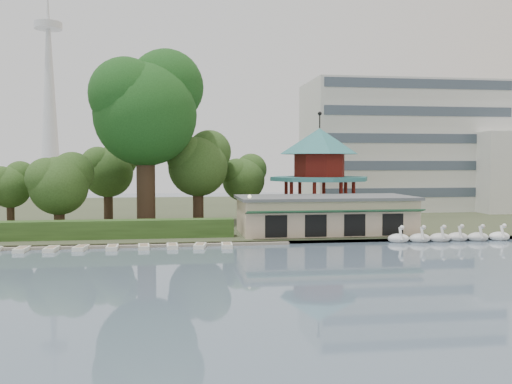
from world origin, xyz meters
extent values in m
plane|color=slate|center=(0.00, 0.00, 0.00)|extent=(220.00, 220.00, 0.00)
cube|color=#424930|center=(0.00, 52.00, 0.20)|extent=(220.00, 70.00, 0.40)
cube|color=gray|center=(0.00, 17.30, 0.15)|extent=(220.00, 0.60, 0.30)
cube|color=gray|center=(-12.00, 17.20, 0.12)|extent=(34.00, 1.60, 0.24)
cube|color=beige|center=(10.00, 22.00, 2.20)|extent=(18.00, 8.00, 3.60)
cube|color=#595B5E|center=(10.00, 22.00, 4.15)|extent=(18.60, 8.60, 0.30)
cube|color=#194C2D|center=(10.00, 17.70, 3.00)|extent=(18.00, 1.59, 0.45)
cylinder|color=beige|center=(12.00, 32.00, 1.00)|extent=(10.40, 10.40, 1.20)
cylinder|color=#307577|center=(12.00, 32.00, 5.85)|extent=(12.40, 12.40, 0.50)
cylinder|color=maroon|center=(12.00, 32.00, 7.50)|extent=(6.40, 6.40, 2.80)
cone|color=#307577|center=(12.00, 32.00, 10.50)|extent=(10.00, 10.00, 3.20)
cylinder|color=black|center=(12.00, 32.00, 13.00)|extent=(0.16, 0.16, 1.80)
cube|color=silver|center=(30.00, 50.00, 10.40)|extent=(30.00, 14.00, 20.00)
cone|color=silver|center=(-42.00, 140.00, 30.00)|extent=(6.00, 6.00, 60.00)
cylinder|color=silver|center=(-42.00, 140.00, 48.00)|extent=(8.00, 8.00, 2.00)
cube|color=#335420|center=(-15.00, 20.50, 1.30)|extent=(30.00, 2.00, 1.80)
cylinder|color=black|center=(1.50, 19.00, 2.40)|extent=(0.12, 0.12, 4.00)
sphere|color=beige|center=(1.50, 19.00, 4.50)|extent=(0.36, 0.36, 0.36)
cylinder|color=#3A281C|center=(-9.00, 28.00, 5.56)|extent=(2.06, 2.06, 10.33)
sphere|color=#1C4C19|center=(-9.00, 28.00, 13.21)|extent=(11.47, 11.47, 11.47)
sphere|color=#1C4C19|center=(-6.71, 29.72, 16.51)|extent=(8.60, 8.60, 8.60)
sphere|color=#1C4C19|center=(-11.01, 26.85, 15.27)|extent=(8.03, 8.03, 8.03)
cylinder|color=#3A281C|center=(-18.00, 26.00, 2.42)|extent=(1.12, 1.12, 4.04)
sphere|color=#335420|center=(-18.00, 26.00, 5.41)|extent=(6.21, 6.21, 6.21)
sphere|color=#335420|center=(-16.76, 26.93, 6.70)|extent=(4.66, 4.66, 4.66)
sphere|color=#335420|center=(-19.09, 25.38, 6.21)|extent=(4.35, 4.35, 4.35)
cylinder|color=#3A281C|center=(-24.00, 30.00, 2.30)|extent=(0.83, 0.83, 3.79)
sphere|color=#335420|center=(-24.00, 30.00, 5.10)|extent=(4.61, 4.61, 4.61)
sphere|color=#335420|center=(-23.08, 30.69, 6.32)|extent=(3.45, 3.45, 3.45)
sphere|color=#335420|center=(-24.81, 29.54, 5.86)|extent=(3.22, 3.22, 3.22)
cylinder|color=#3A281C|center=(-3.00, 32.00, 3.21)|extent=(1.29, 1.29, 5.61)
sphere|color=#335420|center=(-3.00, 32.00, 7.36)|extent=(7.14, 7.14, 7.14)
sphere|color=#335420|center=(-1.57, 33.07, 9.15)|extent=(5.36, 5.36, 5.36)
sphere|color=#335420|center=(-4.25, 31.29, 8.48)|extent=(5.00, 5.00, 5.00)
cylinder|color=#3A281C|center=(3.00, 36.00, 2.51)|extent=(0.99, 0.99, 4.21)
sphere|color=#335420|center=(3.00, 36.00, 5.62)|extent=(5.49, 5.49, 5.49)
sphere|color=#335420|center=(4.10, 36.82, 6.97)|extent=(4.12, 4.12, 4.12)
sphere|color=#335420|center=(2.04, 35.45, 6.46)|extent=(3.85, 3.85, 3.85)
cylinder|color=#3A281C|center=(-14.00, 36.00, 2.92)|extent=(1.12, 1.12, 5.03)
sphere|color=#335420|center=(-14.00, 36.00, 6.64)|extent=(6.22, 6.22, 6.22)
sphere|color=#335420|center=(-12.76, 36.93, 8.25)|extent=(4.66, 4.66, 4.66)
sphere|color=#335420|center=(-15.09, 35.38, 7.64)|extent=(4.35, 4.35, 4.35)
ellipsoid|color=white|center=(16.04, 16.59, 0.35)|extent=(2.16, 1.44, 0.99)
cylinder|color=white|center=(16.04, 16.04, 0.90)|extent=(0.26, 0.79, 1.29)
sphere|color=white|center=(16.04, 15.74, 1.55)|extent=(0.44, 0.44, 0.44)
ellipsoid|color=silver|center=(18.21, 16.45, 0.35)|extent=(2.16, 1.44, 0.99)
cylinder|color=silver|center=(18.21, 15.90, 0.90)|extent=(0.26, 0.79, 1.29)
sphere|color=silver|center=(18.21, 15.60, 1.55)|extent=(0.44, 0.44, 0.44)
ellipsoid|color=silver|center=(20.31, 16.43, 0.35)|extent=(2.16, 1.44, 0.99)
cylinder|color=silver|center=(20.31, 15.88, 0.90)|extent=(0.26, 0.79, 1.29)
sphere|color=silver|center=(20.31, 15.58, 1.55)|extent=(0.44, 0.44, 0.44)
ellipsoid|color=silver|center=(22.35, 16.73, 0.35)|extent=(2.16, 1.44, 0.99)
cylinder|color=silver|center=(22.35, 16.18, 0.90)|extent=(0.26, 0.79, 1.29)
sphere|color=silver|center=(22.35, 15.88, 1.55)|extent=(0.44, 0.44, 0.44)
ellipsoid|color=silver|center=(24.38, 16.41, 0.35)|extent=(2.16, 1.44, 0.99)
cylinder|color=silver|center=(24.38, 15.86, 0.90)|extent=(0.26, 0.79, 1.29)
sphere|color=silver|center=(24.38, 15.56, 1.55)|extent=(0.44, 0.44, 0.44)
ellipsoid|color=white|center=(26.78, 16.56, 0.35)|extent=(2.16, 1.44, 0.99)
cylinder|color=white|center=(26.78, 16.01, 0.90)|extent=(0.26, 0.79, 1.29)
sphere|color=white|center=(26.78, 15.71, 1.55)|extent=(0.44, 0.44, 0.44)
cube|color=white|center=(-19.29, 15.76, 0.18)|extent=(1.08, 2.34, 0.36)
cube|color=white|center=(-16.73, 15.61, 0.18)|extent=(1.14, 2.36, 0.36)
cube|color=white|center=(-14.25, 15.98, 0.18)|extent=(1.30, 2.41, 0.36)
cube|color=white|center=(-11.48, 15.79, 0.18)|extent=(1.05, 2.32, 0.36)
cube|color=white|center=(-8.68, 15.81, 0.18)|extent=(1.11, 2.35, 0.36)
cube|color=white|center=(-6.10, 15.84, 0.18)|extent=(1.07, 2.33, 0.36)
cube|color=white|center=(-3.56, 15.79, 0.18)|extent=(1.36, 2.43, 0.36)
cube|color=white|center=(-1.09, 15.62, 0.18)|extent=(1.13, 2.35, 0.36)
camera|label=1|loc=(-6.00, -36.77, 7.90)|focal=40.00mm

